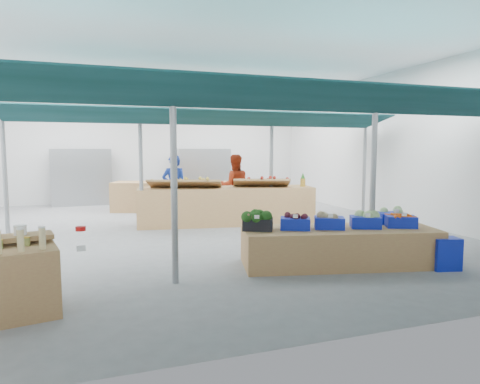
{
  "coord_description": "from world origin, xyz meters",
  "views": [
    {
      "loc": [
        -2.14,
        -10.28,
        2.02
      ],
      "look_at": [
        0.87,
        -1.6,
        1.09
      ],
      "focal_mm": 32.0,
      "sensor_mm": 36.0,
      "label": 1
    }
  ],
  "objects": [
    {
      "name": "veg_counter",
      "position": [
        1.89,
        -3.93,
        0.32
      ],
      "size": [
        3.5,
        1.83,
        0.65
      ],
      "primitive_type": "cube",
      "rotation": [
        0.0,
        0.0,
        -0.23
      ],
      "color": "#9C6944",
      "rests_on": "floor"
    },
    {
      "name": "crate_stack",
      "position": [
        3.41,
        -4.77,
        0.27
      ],
      "size": [
        0.51,
        0.41,
        0.54
      ],
      "primitive_type": "cube",
      "rotation": [
        0.0,
        0.0,
        -0.22
      ],
      "color": "#0F20AD",
      "rests_on": "floor"
    },
    {
      "name": "apple_heap_yellow",
      "position": [
        0.13,
        0.69,
        1.16
      ],
      "size": [
        2.02,
        1.28,
        0.27
      ],
      "rotation": [
        0.0,
        0.0,
        -0.33
      ],
      "color": "#997247",
      "rests_on": "fruit_counter"
    },
    {
      "name": "floor",
      "position": [
        0.0,
        0.0,
        0.0
      ],
      "size": [
        13.0,
        13.0,
        0.0
      ],
      "primitive_type": "plane",
      "color": "slate",
      "rests_on": "ground"
    },
    {
      "name": "pole_ribbon",
      "position": [
        -2.29,
        -5.06,
        1.08
      ],
      "size": [
        0.12,
        0.12,
        0.28
      ],
      "color": "red",
      "rests_on": "pole_grid"
    },
    {
      "name": "hall",
      "position": [
        0.0,
        1.44,
        2.65
      ],
      "size": [
        13.0,
        13.0,
        13.0
      ],
      "color": "silver",
      "rests_on": "ground"
    },
    {
      "name": "crate_cabbage",
      "position": [
        2.34,
        -4.04,
        0.81
      ],
      "size": [
        0.6,
        0.53,
        0.35
      ],
      "rotation": [
        0.0,
        0.0,
        -0.45
      ],
      "color": "#0F20AD",
      "rests_on": "veg_counter"
    },
    {
      "name": "crate_celeriac",
      "position": [
        1.71,
        -3.89,
        0.79
      ],
      "size": [
        0.6,
        0.53,
        0.31
      ],
      "rotation": [
        0.0,
        0.0,
        -0.45
      ],
      "color": "#0F20AD",
      "rests_on": "veg_counter"
    },
    {
      "name": "apple_heap_red",
      "position": [
        2.15,
        0.35,
        1.16
      ],
      "size": [
        1.65,
        1.15,
        0.27
      ],
      "rotation": [
        0.0,
        0.0,
        -0.33
      ],
      "color": "#997247",
      "rests_on": "fruit_counter"
    },
    {
      "name": "crate_extra",
      "position": [
        3.07,
        -3.78,
        0.8
      ],
      "size": [
        0.54,
        0.44,
        0.32
      ],
      "rotation": [
        0.0,
        0.0,
        -0.14
      ],
      "color": "#0F20AD",
      "rests_on": "veg_counter"
    },
    {
      "name": "vendor_right",
      "position": [
        1.84,
        1.72,
        0.93
      ],
      "size": [
        1.01,
        0.84,
        1.86
      ],
      "primitive_type": "imported",
      "rotation": [
        0.0,
        0.0,
        2.98
      ],
      "color": "#A22E14",
      "rests_on": "floor"
    },
    {
      "name": "sparrow",
      "position": [
        0.32,
        -3.69,
        0.9
      ],
      "size": [
        0.12,
        0.09,
        0.11
      ],
      "rotation": [
        0.0,
        0.0,
        -0.45
      ],
      "color": "brown",
      "rests_on": "crate_broccoli"
    },
    {
      "name": "crate_beets",
      "position": [
        1.12,
        -3.76,
        0.78
      ],
      "size": [
        0.6,
        0.53,
        0.29
      ],
      "rotation": [
        0.0,
        0.0,
        -0.45
      ],
      "color": "#0F20AD",
      "rests_on": "veg_counter"
    },
    {
      "name": "back_shelving_left",
      "position": [
        -2.5,
        6.0,
        1.0
      ],
      "size": [
        2.0,
        0.5,
        2.0
      ],
      "primitive_type": "cube",
      "color": "#B23F33",
      "rests_on": "floor"
    },
    {
      "name": "crate_broccoli",
      "position": [
        0.49,
        -3.61,
        0.81
      ],
      "size": [
        0.6,
        0.53,
        0.35
      ],
      "rotation": [
        0.0,
        0.0,
        -0.45
      ],
      "color": "black",
      "rests_on": "veg_counter"
    },
    {
      "name": "back_shelving_right",
      "position": [
        2.0,
        6.0,
        1.0
      ],
      "size": [
        2.0,
        0.5,
        2.0
      ],
      "primitive_type": "cube",
      "color": "#B23F33",
      "rests_on": "floor"
    },
    {
      "name": "pole_grid",
      "position": [
        0.75,
        -1.75,
        1.81
      ],
      "size": [
        10.0,
        4.6,
        3.0
      ],
      "color": "gray",
      "rests_on": "floor"
    },
    {
      "name": "far_counter",
      "position": [
        1.0,
        3.26,
        0.48
      ],
      "size": [
        5.33,
        2.84,
        0.95
      ],
      "primitive_type": "cube",
      "rotation": [
        0.0,
        0.0,
        -0.36
      ],
      "color": "#9C6944",
      "rests_on": "floor"
    },
    {
      "name": "pineapple",
      "position": [
        3.29,
        0.16,
        1.18
      ],
      "size": [
        0.14,
        0.14,
        0.39
      ],
      "rotation": [
        0.0,
        0.0,
        -0.33
      ],
      "color": "#8C6019",
      "rests_on": "fruit_counter"
    },
    {
      "name": "fruit_counter",
      "position": [
        1.24,
        0.62,
        0.5
      ],
      "size": [
        4.76,
        1.85,
        1.0
      ],
      "primitive_type": "cube",
      "rotation": [
        0.0,
        0.0,
        -0.16
      ],
      "color": "#9C6944",
      "rests_on": "floor"
    },
    {
      "name": "awnings",
      "position": [
        0.75,
        -1.75,
        2.78
      ],
      "size": [
        9.5,
        7.08,
        0.3
      ],
      "color": "#0B2F30",
      "rests_on": "pole_grid"
    },
    {
      "name": "crate_carrots",
      "position": [
        2.97,
        -4.18,
        0.76
      ],
      "size": [
        0.6,
        0.53,
        0.29
      ],
      "rotation": [
        0.0,
        0.0,
        -0.45
      ],
      "color": "#0F20AD",
      "rests_on": "veg_counter"
    },
    {
      "name": "vendor_left",
      "position": [
        0.04,
        1.72,
        0.93
      ],
      "size": [
        0.74,
        0.55,
        1.86
      ],
      "primitive_type": "imported",
      "rotation": [
        0.0,
        0.0,
        2.98
      ],
      "color": "navy",
      "rests_on": "floor"
    }
  ]
}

